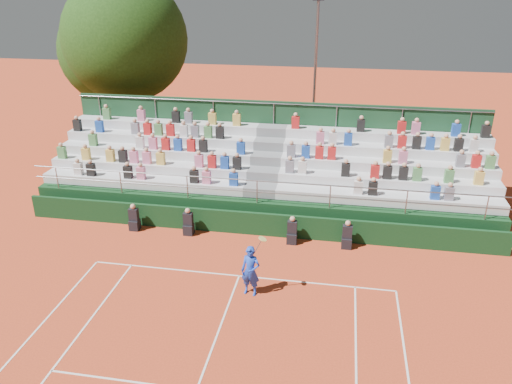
% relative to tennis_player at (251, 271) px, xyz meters
% --- Properties ---
extents(ground, '(90.00, 90.00, 0.00)m').
position_rel_tennis_player_xyz_m(ground, '(-0.60, 0.98, -0.90)').
color(ground, '#C94421').
rests_on(ground, ground).
extents(courtside_wall, '(20.00, 0.15, 1.00)m').
position_rel_tennis_player_xyz_m(courtside_wall, '(-0.60, 4.18, -0.40)').
color(courtside_wall, black).
rests_on(courtside_wall, ground).
extents(line_officials, '(9.27, 0.40, 1.19)m').
position_rel_tennis_player_xyz_m(line_officials, '(-1.21, 3.73, -0.42)').
color(line_officials, black).
rests_on(line_officials, ground).
extents(grandstand, '(20.00, 5.20, 4.40)m').
position_rel_tennis_player_xyz_m(grandstand, '(-0.60, 7.42, 0.18)').
color(grandstand, black).
rests_on(grandstand, ground).
extents(tennis_player, '(0.89, 0.53, 2.22)m').
position_rel_tennis_player_xyz_m(tennis_player, '(0.00, 0.00, 0.00)').
color(tennis_player, blue).
rests_on(tennis_player, ground).
extents(tree_west, '(6.14, 6.14, 8.88)m').
position_rel_tennis_player_xyz_m(tree_west, '(-11.00, 14.44, 4.90)').
color(tree_west, '#3A2815').
rests_on(tree_west, ground).
extents(tree_east, '(6.97, 6.97, 10.14)m').
position_rel_tennis_player_xyz_m(tree_east, '(-9.64, 13.45, 5.74)').
color(tree_east, '#3A2815').
rests_on(tree_east, ground).
extents(floodlight_mast, '(0.60, 0.25, 9.05)m').
position_rel_tennis_player_xyz_m(floodlight_mast, '(0.99, 14.67, 4.32)').
color(floodlight_mast, gray).
rests_on(floodlight_mast, ground).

